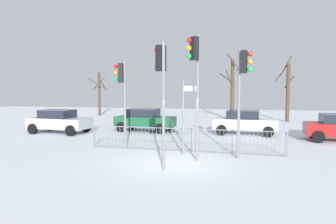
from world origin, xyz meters
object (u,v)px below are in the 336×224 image
bare_tree_left (99,93)px  traffic_light_mid_left (195,69)px  car_white_near (245,122)px  bare_tree_right (288,91)px  traffic_light_mid_right (161,77)px  bare_tree_centre (232,88)px  car_silver_trailing (59,121)px  traffic_light_foreground_right (122,85)px  car_green_far (145,120)px  direction_sign_post (184,113)px  traffic_light_foreground_left (243,78)px

bare_tree_left → traffic_light_mid_left: bearing=-56.9°
car_white_near → bare_tree_right: size_ratio=0.72×
traffic_light_mid_right → bare_tree_centre: 17.55m
car_silver_trailing → bare_tree_centre: (10.62, 9.85, 2.06)m
traffic_light_foreground_right → traffic_light_mid_right: size_ratio=0.92×
traffic_light_mid_left → car_white_near: bearing=-57.8°
bare_tree_left → bare_tree_centre: size_ratio=0.75×
car_green_far → bare_tree_left: bare_tree_left is taller
direction_sign_post → bare_tree_centre: bare_tree_centre is taller
traffic_light_foreground_right → car_silver_trailing: (-5.65, 4.17, -2.26)m
traffic_light_mid_left → car_white_near: (2.16, 7.81, -2.86)m
car_silver_trailing → bare_tree_left: (-2.39, 11.90, 1.51)m
traffic_light_foreground_right → direction_sign_post: traffic_light_foreground_right is taller
car_green_far → car_white_near: bearing=5.7°
traffic_light_mid_left → car_green_far: traffic_light_mid_left is taller
traffic_light_foreground_left → direction_sign_post: bearing=-83.6°
traffic_light_mid_left → bare_tree_left: size_ratio=1.15×
traffic_light_mid_right → bare_tree_right: bare_tree_right is taller
traffic_light_foreground_left → car_green_far: traffic_light_foreground_left is taller
bare_tree_left → car_green_far: bearing=-53.2°
bare_tree_left → bare_tree_right: bare_tree_right is taller
car_green_far → bare_tree_centre: bare_tree_centre is taller
direction_sign_post → car_silver_trailing: bearing=172.5°
bare_tree_right → traffic_light_foreground_left: bearing=-104.6°
bare_tree_left → car_white_near: bearing=-36.1°
traffic_light_foreground_left → traffic_light_mid_right: bearing=-36.1°
traffic_light_foreground_left → direction_sign_post: 2.87m
traffic_light_mid_left → car_white_near: traffic_light_mid_left is taller
direction_sign_post → bare_tree_centre: bearing=104.3°
bare_tree_left → bare_tree_centre: bare_tree_centre is taller
car_silver_trailing → bare_tree_centre: 14.63m
car_green_far → car_white_near: 6.41m
bare_tree_right → traffic_light_mid_left: bearing=-110.1°
car_green_far → bare_tree_right: bare_tree_right is taller
direction_sign_post → car_green_far: size_ratio=0.81×
car_silver_trailing → bare_tree_centre: bearing=48.6°
traffic_light_mid_left → car_silver_trailing: size_ratio=1.26×
traffic_light_foreground_right → car_silver_trailing: traffic_light_foreground_right is taller
traffic_light_foreground_right → traffic_light_mid_left: 4.14m
traffic_light_mid_left → direction_sign_post: 2.23m
traffic_light_foreground_right → car_green_far: 6.53m
traffic_light_foreground_right → bare_tree_right: (9.45, 14.04, -0.45)m
traffic_light_foreground_left → bare_tree_right: (3.95, 15.11, -0.71)m
traffic_light_foreground_right → bare_tree_right: 16.93m
bare_tree_left → traffic_light_mid_right: bearing=-61.2°
car_silver_trailing → bare_tree_right: (15.10, 9.87, 1.81)m
car_white_near → bare_tree_centre: bare_tree_centre is taller
direction_sign_post → car_green_far: (-3.67, 6.81, -1.03)m
traffic_light_mid_left → traffic_light_mid_right: bearing=104.7°
traffic_light_mid_left → bare_tree_centre: bare_tree_centre is taller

